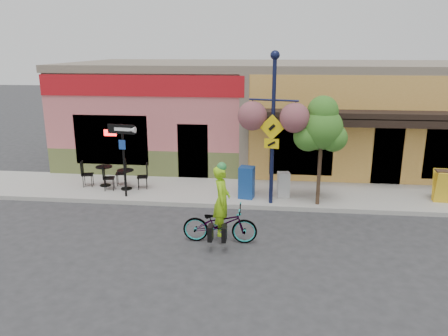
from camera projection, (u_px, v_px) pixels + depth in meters
The scene contains 14 objects.
ground at pixel (268, 216), 13.87m from camera, with size 90.00×90.00×0.00m, color #2D2D30.
sidewalk at pixel (268, 193), 15.76m from camera, with size 24.00×3.00×0.15m, color #9E9B93.
curb at pixel (268, 208), 14.38m from camera, with size 24.00×0.12×0.15m, color #A8A59E.
building at pixel (271, 112), 20.44m from camera, with size 18.20×8.20×4.50m, color #C56164, non-canonical shape.
bicycle at pixel (220, 224), 11.90m from camera, with size 0.71×2.03×1.07m, color maroon.
cyclist_rider at pixel (222, 209), 11.78m from camera, with size 0.70×0.46×1.91m, color #91D616.
lamp_post at pixel (273, 130), 13.94m from camera, with size 1.58×0.63×4.95m, color #12193B, non-canonical shape.
one_way_sign at pixel (124, 161), 14.90m from camera, with size 0.98×0.21×2.55m, color black, non-canonical shape.
cafe_set_left at pixel (104, 173), 16.26m from camera, with size 1.63×0.82×0.98m, color black, non-canonical shape.
cafe_set_right at pixel (126, 177), 15.87m from camera, with size 1.59×0.80×0.95m, color black, non-canonical shape.
newspaper_box_blue at pixel (247, 182), 14.95m from camera, with size 0.50×0.44×1.10m, color navy, non-canonical shape.
newspaper_box_grey at pixel (283, 185), 15.10m from camera, with size 0.40×0.37×0.87m, color #AFAFAF, non-canonical shape.
street_tree at pixel (320, 151), 14.00m from camera, with size 1.41×1.41×3.63m, color #3D7A26, non-canonical shape.
sandwich_board at pixel (446, 188), 14.36m from camera, with size 0.66×0.48×1.10m, color yellow, non-canonical shape.
Camera 1 is at (0.03, -13.02, 5.21)m, focal length 35.00 mm.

